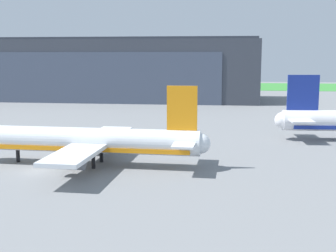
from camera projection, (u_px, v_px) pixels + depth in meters
ground_plane at (36, 171)px, 62.53m from camera, size 440.00×440.00×0.00m
grass_field_strip at (175, 86)px, 236.89m from camera, size 440.00×56.00×0.08m
maintenance_hangar at (116, 70)px, 163.51m from camera, size 101.85×32.51×22.50m
airliner_near_left at (88, 141)px, 65.78m from camera, size 36.11×28.07×11.83m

